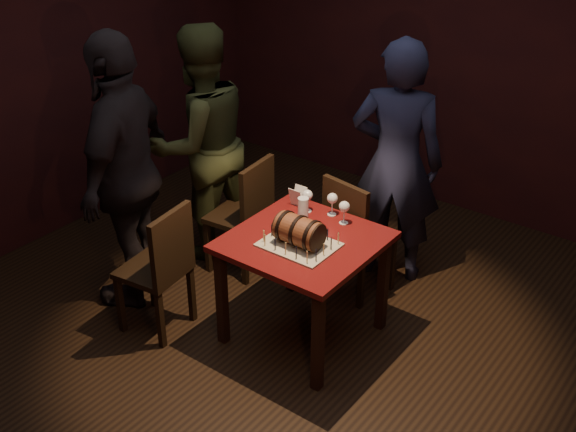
% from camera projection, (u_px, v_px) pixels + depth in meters
% --- Properties ---
extents(room_shell, '(5.04, 5.04, 2.80)m').
position_uv_depth(room_shell, '(287.00, 152.00, 4.13)').
color(room_shell, black).
rests_on(room_shell, ground).
extents(pub_table, '(0.90, 0.90, 0.75)m').
position_uv_depth(pub_table, '(304.00, 254.00, 4.61)').
color(pub_table, '#490C0D').
rests_on(pub_table, ground).
extents(cake_board, '(0.45, 0.35, 0.01)m').
position_uv_depth(cake_board, '(299.00, 245.00, 4.48)').
color(cake_board, '#ABA38A').
rests_on(cake_board, pub_table).
extents(barrel_cake, '(0.35, 0.20, 0.20)m').
position_uv_depth(barrel_cake, '(299.00, 231.00, 4.43)').
color(barrel_cake, brown).
rests_on(barrel_cake, cake_board).
extents(birthday_candles, '(0.40, 0.30, 0.09)m').
position_uv_depth(birthday_candles, '(299.00, 238.00, 4.46)').
color(birthday_candles, '#F8E294').
rests_on(birthday_candles, cake_board).
extents(wine_glass_left, '(0.07, 0.07, 0.16)m').
position_uv_depth(wine_glass_left, '(307.00, 196.00, 4.81)').
color(wine_glass_left, silver).
rests_on(wine_glass_left, pub_table).
extents(wine_glass_mid, '(0.07, 0.07, 0.16)m').
position_uv_depth(wine_glass_mid, '(332.00, 199.00, 4.77)').
color(wine_glass_mid, silver).
rests_on(wine_glass_mid, pub_table).
extents(wine_glass_right, '(0.07, 0.07, 0.16)m').
position_uv_depth(wine_glass_right, '(344.00, 208.00, 4.67)').
color(wine_glass_right, silver).
rests_on(wine_glass_right, pub_table).
extents(pint_of_ale, '(0.07, 0.07, 0.15)m').
position_uv_depth(pint_of_ale, '(303.00, 209.00, 4.75)').
color(pint_of_ale, silver).
rests_on(pint_of_ale, pub_table).
extents(menu_card, '(0.10, 0.05, 0.13)m').
position_uv_depth(menu_card, '(298.00, 197.00, 4.92)').
color(menu_card, white).
rests_on(menu_card, pub_table).
extents(chair_back, '(0.46, 0.46, 0.93)m').
position_uv_depth(chair_back, '(354.00, 231.00, 5.09)').
color(chair_back, black).
rests_on(chair_back, ground).
extents(chair_left_rear, '(0.44, 0.44, 0.93)m').
position_uv_depth(chair_left_rear, '(247.00, 211.00, 5.36)').
color(chair_left_rear, black).
rests_on(chair_left_rear, ground).
extents(chair_left_front, '(0.45, 0.45, 0.93)m').
position_uv_depth(chair_left_front, '(162.00, 264.00, 4.71)').
color(chair_left_front, black).
rests_on(chair_left_front, ground).
extents(person_back, '(0.78, 0.64, 1.83)m').
position_uv_depth(person_back, '(396.00, 163.00, 5.16)').
color(person_back, '#1C1E38').
rests_on(person_back, ground).
extents(person_left_rear, '(0.93, 1.06, 1.83)m').
position_uv_depth(person_left_rear, '(200.00, 144.00, 5.47)').
color(person_left_rear, '#353A1D').
rests_on(person_left_rear, ground).
extents(person_left_front, '(0.89, 1.24, 1.96)m').
position_uv_depth(person_left_front, '(126.00, 172.00, 4.88)').
color(person_left_front, black).
rests_on(person_left_front, ground).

